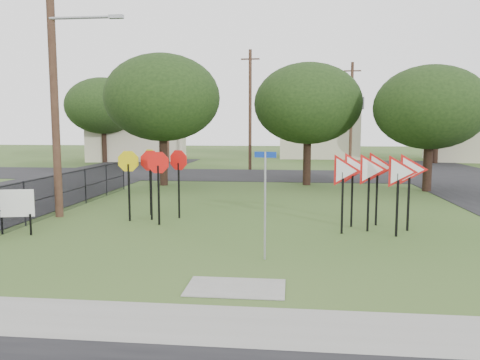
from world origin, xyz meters
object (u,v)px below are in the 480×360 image
object	(u,v)px
yield_sign_cluster	(375,173)
info_board	(15,205)
stop_sign_cluster	(153,168)
street_name_sign	(265,198)

from	to	relation	value
yield_sign_cluster	info_board	size ratio (longest dim) A/B	2.28
stop_sign_cluster	yield_sign_cluster	distance (m)	7.46
street_name_sign	info_board	bearing A→B (deg)	166.37
info_board	stop_sign_cluster	bearing A→B (deg)	38.12
street_name_sign	stop_sign_cluster	xyz separation A→B (m)	(-4.16, 4.59, 0.28)
yield_sign_cluster	info_board	bearing A→B (deg)	-170.82
stop_sign_cluster	yield_sign_cluster	size ratio (longest dim) A/B	0.78
yield_sign_cluster	stop_sign_cluster	bearing A→B (deg)	172.47
stop_sign_cluster	info_board	world-z (taller)	stop_sign_cluster
street_name_sign	yield_sign_cluster	bearing A→B (deg)	48.20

